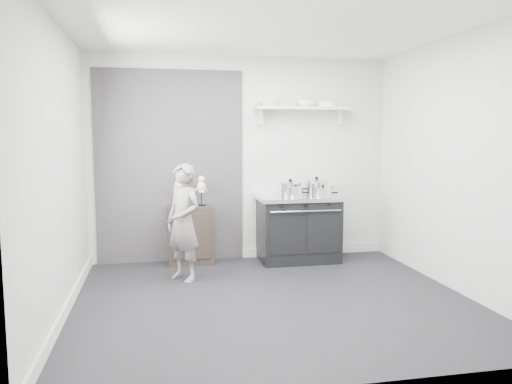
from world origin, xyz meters
TOP-DOWN VIEW (x-y plane):
  - ground at (0.00, 0.00)m, footprint 4.00×4.00m
  - room_shell at (-0.09, 0.15)m, footprint 4.02×3.62m
  - wall_shelf at (0.80, 1.68)m, footprint 1.30×0.26m
  - stove at (0.70, 1.48)m, footprint 1.08×0.68m
  - side_cabinet at (-0.71, 1.61)m, footprint 0.58×0.34m
  - child at (-0.84, 0.88)m, footprint 0.56×0.58m
  - pot_back_left at (0.62, 1.59)m, footprint 0.38×0.29m
  - pot_back_right at (0.97, 1.56)m, footprint 0.38×0.29m
  - pot_front_right at (0.96, 1.28)m, footprint 0.32×0.24m
  - pot_front_center at (0.61, 1.31)m, footprint 0.28×0.20m
  - skeleton_full at (-0.84, 1.61)m, footprint 0.14×0.09m
  - skeleton_torso at (-0.56, 1.61)m, footprint 0.12×0.08m
  - bowl_large at (0.34, 1.67)m, footprint 0.29×0.29m
  - bowl_small at (0.85, 1.67)m, footprint 0.25×0.25m
  - plate_stack at (1.14, 1.67)m, footprint 0.25×0.25m

SIDE VIEW (x-z plane):
  - ground at x=0.00m, z-range 0.00..0.00m
  - side_cabinet at x=-0.71m, z-range 0.00..0.76m
  - stove at x=0.70m, z-range 0.00..0.87m
  - child at x=-0.84m, z-range 0.00..1.35m
  - pot_front_right at x=0.96m, z-range 0.85..1.02m
  - pot_front_center at x=0.61m, z-range 0.85..1.03m
  - pot_back_left at x=0.62m, z-range 0.84..1.07m
  - pot_back_right at x=0.97m, z-range 0.84..1.09m
  - skeleton_torso at x=-0.56m, z-range 0.76..1.20m
  - skeleton_full at x=-0.84m, z-range 0.76..1.26m
  - room_shell at x=-0.09m, z-range 0.28..2.99m
  - wall_shelf at x=0.80m, z-range 1.89..2.13m
  - plate_stack at x=1.14m, z-range 2.04..2.10m
  - bowl_large at x=0.34m, z-range 2.04..2.11m
  - bowl_small at x=0.85m, z-range 2.04..2.12m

